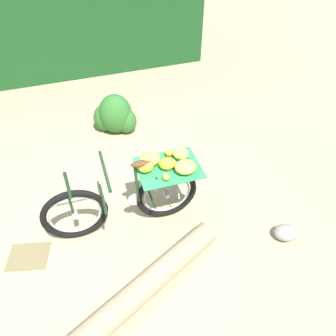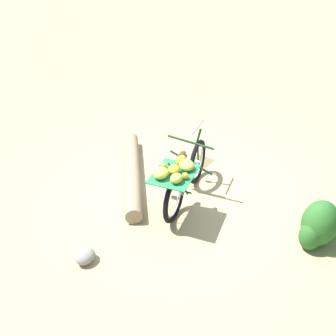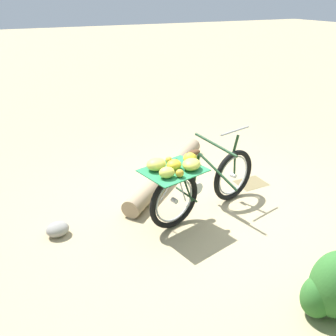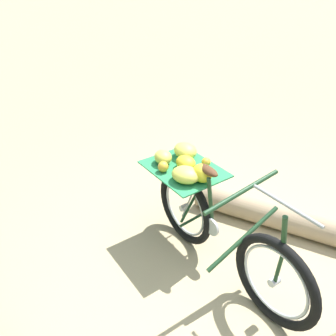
{
  "view_description": "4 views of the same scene",
  "coord_description": "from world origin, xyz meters",
  "px_view_note": "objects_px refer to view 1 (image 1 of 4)",
  "views": [
    {
      "loc": [
        0.43,
        -2.53,
        3.19
      ],
      "look_at": [
        0.62,
        0.1,
        0.82
      ],
      "focal_mm": 35.87,
      "sensor_mm": 36.0,
      "label": 1
    },
    {
      "loc": [
        4.09,
        2.48,
        3.5
      ],
      "look_at": [
        0.78,
        0.16,
        0.95
      ],
      "focal_mm": 39.82,
      "sensor_mm": 36.0,
      "label": 2
    },
    {
      "loc": [
        2.31,
        3.47,
        2.6
      ],
      "look_at": [
        0.69,
        0.14,
        0.81
      ],
      "focal_mm": 38.6,
      "sensor_mm": 36.0,
      "label": 3
    },
    {
      "loc": [
        -1.65,
        1.24,
        2.3
      ],
      "look_at": [
        0.73,
        0.27,
        0.75
      ],
      "focal_mm": 36.16,
      "sensor_mm": 36.0,
      "label": 4
    }
  ],
  "objects_px": {
    "shrub_cluster": "(115,116)",
    "path_stone": "(286,233)",
    "fallen_log": "(126,303)",
    "bicycle": "(134,193)"
  },
  "relations": [
    {
      "from": "shrub_cluster",
      "to": "path_stone",
      "type": "distance_m",
      "value": 3.04
    },
    {
      "from": "shrub_cluster",
      "to": "path_stone",
      "type": "xyz_separation_m",
      "value": [
        2.02,
        -2.26,
        -0.2
      ]
    },
    {
      "from": "fallen_log",
      "to": "path_stone",
      "type": "distance_m",
      "value": 1.94
    },
    {
      "from": "path_stone",
      "to": "fallen_log",
      "type": "bearing_deg",
      "value": -158.06
    },
    {
      "from": "shrub_cluster",
      "to": "fallen_log",
      "type": "bearing_deg",
      "value": -85.71
    },
    {
      "from": "fallen_log",
      "to": "shrub_cluster",
      "type": "bearing_deg",
      "value": 94.29
    },
    {
      "from": "bicycle",
      "to": "fallen_log",
      "type": "height_order",
      "value": "bicycle"
    },
    {
      "from": "shrub_cluster",
      "to": "bicycle",
      "type": "bearing_deg",
      "value": -80.55
    },
    {
      "from": "fallen_log",
      "to": "bicycle",
      "type": "bearing_deg",
      "value": 84.99
    },
    {
      "from": "shrub_cluster",
      "to": "path_stone",
      "type": "bearing_deg",
      "value": -48.18
    }
  ]
}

